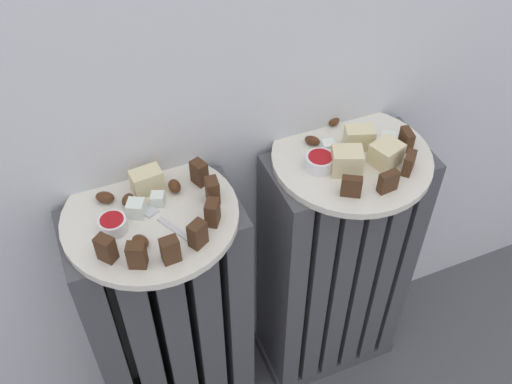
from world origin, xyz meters
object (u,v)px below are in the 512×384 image
radiator_right (334,271)px  jam_bowl_left (113,224)px  jam_bowl_right (320,161)px  plate_left (150,216)px  fork (162,220)px  radiator_left (171,327)px  plate_right (352,158)px

radiator_right → jam_bowl_left: (-0.39, -0.01, 0.32)m
jam_bowl_right → radiator_right: bearing=4.8°
plate_left → fork: bearing=-60.0°
jam_bowl_left → fork: bearing=-8.3°
radiator_left → jam_bowl_right: (0.27, -0.01, 0.32)m
plate_right → fork: bearing=-176.2°
jam_bowl_right → fork: bearing=-176.5°
radiator_left → plate_right: 0.45m
radiator_right → plate_left: bearing=-180.0°
radiator_right → fork: size_ratio=6.34×
jam_bowl_left → plate_left: bearing=11.7°
radiator_left → plate_left: (-0.00, 0.00, 0.30)m
jam_bowl_right → fork: 0.26m
radiator_right → jam_bowl_right: 0.32m
jam_bowl_left → jam_bowl_right: (0.33, 0.01, 0.00)m
radiator_left → radiator_right: same height
plate_right → fork: size_ratio=2.85×
radiator_right → plate_right: bearing=-90.0°
fork → plate_right: bearing=3.8°
plate_right → jam_bowl_right: size_ratio=5.65×
plate_left → fork: fork is taller
plate_left → jam_bowl_right: (0.27, -0.01, 0.02)m
radiator_left → fork: size_ratio=6.34×
plate_left → plate_right: size_ratio=1.00×
plate_left → radiator_right: bearing=0.0°
plate_left → plate_right: (0.33, 0.00, 0.00)m
fork → jam_bowl_right: bearing=3.5°
radiator_right → plate_right: 0.30m
plate_left → jam_bowl_right: 0.27m
plate_right → radiator_right: bearing=90.0°
plate_right → jam_bowl_left: jam_bowl_left is taller
radiator_left → plate_right: (0.33, 0.00, 0.30)m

